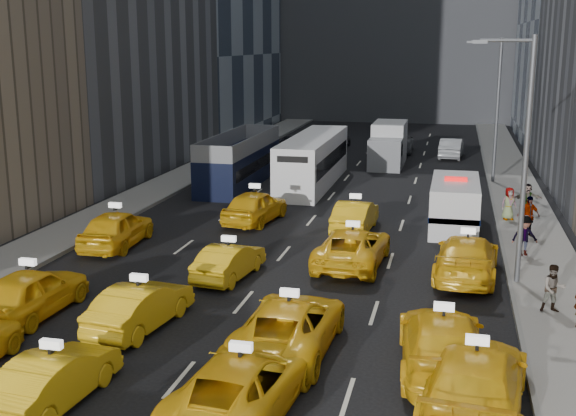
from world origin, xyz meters
name	(u,v)px	position (x,y,z in m)	size (l,w,h in m)	color
sidewalk_west	(156,190)	(-10.50, 25.00, 0.07)	(3.00, 90.00, 0.15)	gray
sidewalk_east	(521,208)	(10.50, 25.00, 0.07)	(3.00, 90.00, 0.15)	gray
curb_west	(179,191)	(-9.05, 25.00, 0.09)	(0.15, 90.00, 0.18)	slate
curb_east	(493,206)	(9.05, 25.00, 0.09)	(0.15, 90.00, 0.18)	slate
streetlight_near	(523,153)	(9.18, 12.00, 4.92)	(2.15, 0.22, 9.00)	#595B60
streetlight_far	(496,106)	(9.18, 32.00, 4.92)	(2.15, 0.22, 9.00)	#595B60
taxi_5	(54,378)	(-2.50, 0.07, 0.68)	(1.44, 4.13, 1.36)	yellow
taxi_6	(242,384)	(2.12, 0.69, 0.75)	(2.47, 5.37, 1.49)	yellow
taxi_7	(475,381)	(7.57, 1.91, 0.84)	(2.35, 5.78, 1.68)	yellow
taxi_8	(30,292)	(-6.38, 5.21, 0.81)	(1.92, 4.77, 1.62)	yellow
taxi_9	(140,306)	(-2.48, 5.07, 0.72)	(1.52, 4.35, 1.43)	yellow
taxi_10	(290,325)	(2.42, 4.54, 0.76)	(2.53, 5.48, 1.52)	yellow
taxi_11	(442,343)	(6.76, 4.11, 0.81)	(2.28, 5.60, 1.63)	yellow
taxi_12	(116,228)	(-7.36, 13.39, 0.82)	(1.94, 4.83, 1.64)	yellow
taxi_13	(229,261)	(-1.27, 10.40, 0.66)	(1.40, 4.02, 1.32)	yellow
taxi_14	(352,247)	(3.05, 13.05, 0.75)	(2.48, 5.38, 1.49)	yellow
taxi_15	(467,257)	(7.48, 12.49, 0.80)	(2.25, 5.54, 1.61)	yellow
taxi_16	(255,206)	(-2.65, 18.97, 0.81)	(1.92, 4.78, 1.63)	yellow
taxi_17	(355,216)	(2.43, 18.34, 0.74)	(1.57, 4.51, 1.49)	yellow
nypd_van	(455,205)	(6.97, 20.05, 1.13)	(2.26, 5.80, 2.49)	silver
double_decker	(240,160)	(-6.22, 28.25, 1.55)	(3.23, 10.92, 3.13)	black
city_bus	(313,161)	(-1.71, 29.17, 1.52)	(3.83, 12.10, 3.07)	white
box_truck	(388,145)	(2.17, 37.66, 1.49)	(3.15, 6.90, 3.04)	silver
misc_car_0	(450,183)	(6.70, 28.03, 0.71)	(1.51, 4.34, 1.43)	#A7AAAE
misc_car_1	(294,146)	(-5.50, 40.49, 0.78)	(2.57, 5.58, 1.55)	black
misc_car_2	(398,142)	(2.39, 44.34, 0.82)	(2.31, 5.67, 1.65)	slate
misc_car_3	(338,140)	(-2.76, 45.62, 0.68)	(1.60, 3.98, 1.36)	black
misc_car_4	(451,148)	(6.61, 42.16, 0.77)	(1.63, 4.67, 1.54)	#96999D
pedestrian_1	(554,289)	(10.18, 9.02, 0.95)	(0.78, 0.43, 1.59)	gray
pedestrian_2	(525,236)	(9.82, 15.53, 0.98)	(1.07, 0.44, 1.66)	gray
pedestrian_3	(528,216)	(10.24, 18.78, 1.07)	(1.08, 0.49, 1.84)	gray
pedestrian_4	(509,203)	(9.59, 21.81, 0.96)	(0.79, 0.43, 1.62)	gray
pedestrian_5	(527,198)	(10.61, 23.53, 0.91)	(1.41, 0.41, 1.52)	gray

